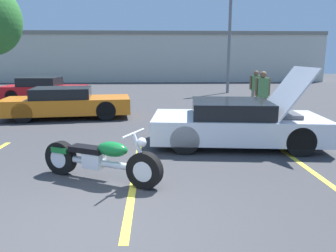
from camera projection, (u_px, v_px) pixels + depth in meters
The scene contains 11 objects.
ground_plane at pixel (93, 229), 4.18m from camera, with size 80.00×80.00×0.00m, color #38383A.
parking_stripe_middle at pixel (135, 173), 6.17m from camera, with size 0.12×4.85×0.01m, color yellow.
parking_stripe_back at pixel (311, 171), 6.31m from camera, with size 0.12×4.85×0.01m, color yellow.
far_building at pixel (145, 55), 30.31m from camera, with size 32.00×4.20×4.40m.
light_pole at pixel (231, 29), 19.61m from camera, with size 1.21×0.28×6.94m.
motorcycle at pixel (100, 160), 5.75m from camera, with size 2.21×1.21×0.95m.
show_car_hood_open at pixel (238, 123), 8.09m from camera, with size 4.28×2.36×1.93m.
parked_car_right_row at pixel (67, 103), 11.80m from camera, with size 4.59×2.29×1.10m.
parked_car_left_row at pixel (43, 90), 16.41m from camera, with size 4.15×1.91×1.18m.
spectator_midground at pixel (262, 92), 10.99m from camera, with size 0.52×0.22×1.70m.
spectator_far_lot at pixel (256, 86), 13.75m from camera, with size 0.52×0.21×1.62m.
Camera 1 is at (0.80, -3.86, 2.15)m, focal length 35.00 mm.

